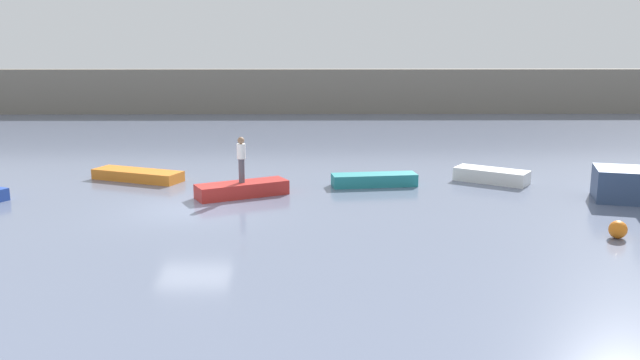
{
  "coord_description": "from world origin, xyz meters",
  "views": [
    {
      "loc": [
        4.19,
        -22.23,
        5.76
      ],
      "look_at": [
        4.46,
        2.72,
        0.41
      ],
      "focal_mm": 37.24,
      "sensor_mm": 36.0,
      "label": 1
    }
  ],
  "objects_px": {
    "person_white_shirt": "(241,157)",
    "mooring_buoy": "(618,230)",
    "rowboat_white": "(491,176)",
    "rowboat_red": "(242,189)",
    "rowboat_orange": "(138,175)",
    "rowboat_teal": "(374,180)"
  },
  "relations": [
    {
      "from": "rowboat_teal",
      "to": "rowboat_orange",
      "type": "bearing_deg",
      "value": 165.78
    },
    {
      "from": "rowboat_teal",
      "to": "rowboat_white",
      "type": "height_order",
      "value": "rowboat_white"
    },
    {
      "from": "rowboat_red",
      "to": "rowboat_white",
      "type": "height_order",
      "value": "rowboat_white"
    },
    {
      "from": "mooring_buoy",
      "to": "rowboat_white",
      "type": "bearing_deg",
      "value": 102.1
    },
    {
      "from": "rowboat_orange",
      "to": "person_white_shirt",
      "type": "relative_size",
      "value": 2.26
    },
    {
      "from": "rowboat_orange",
      "to": "rowboat_red",
      "type": "xyz_separation_m",
      "value": [
        4.62,
        -2.9,
        0.05
      ]
    },
    {
      "from": "rowboat_white",
      "to": "mooring_buoy",
      "type": "bearing_deg",
      "value": -43.89
    },
    {
      "from": "person_white_shirt",
      "to": "mooring_buoy",
      "type": "distance_m",
      "value": 12.85
    },
    {
      "from": "rowboat_teal",
      "to": "rowboat_white",
      "type": "relative_size",
      "value": 1.15
    },
    {
      "from": "person_white_shirt",
      "to": "mooring_buoy",
      "type": "xyz_separation_m",
      "value": [
        11.59,
        -5.42,
        -1.22
      ]
    },
    {
      "from": "rowboat_teal",
      "to": "person_white_shirt",
      "type": "height_order",
      "value": "person_white_shirt"
    },
    {
      "from": "rowboat_teal",
      "to": "mooring_buoy",
      "type": "relative_size",
      "value": 6.32
    },
    {
      "from": "person_white_shirt",
      "to": "mooring_buoy",
      "type": "bearing_deg",
      "value": -25.07
    },
    {
      "from": "rowboat_orange",
      "to": "mooring_buoy",
      "type": "distance_m",
      "value": 18.22
    },
    {
      "from": "rowboat_orange",
      "to": "person_white_shirt",
      "type": "distance_m",
      "value": 5.6
    },
    {
      "from": "rowboat_white",
      "to": "person_white_shirt",
      "type": "bearing_deg",
      "value": -132.61
    },
    {
      "from": "rowboat_teal",
      "to": "rowboat_white",
      "type": "bearing_deg",
      "value": 0.09
    },
    {
      "from": "rowboat_red",
      "to": "mooring_buoy",
      "type": "bearing_deg",
      "value": -51.5
    },
    {
      "from": "rowboat_white",
      "to": "rowboat_orange",
      "type": "bearing_deg",
      "value": -148.12
    },
    {
      "from": "mooring_buoy",
      "to": "rowboat_orange",
      "type": "bearing_deg",
      "value": 152.82
    },
    {
      "from": "rowboat_orange",
      "to": "rowboat_red",
      "type": "bearing_deg",
      "value": -9.72
    },
    {
      "from": "rowboat_orange",
      "to": "rowboat_red",
      "type": "height_order",
      "value": "rowboat_red"
    }
  ]
}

